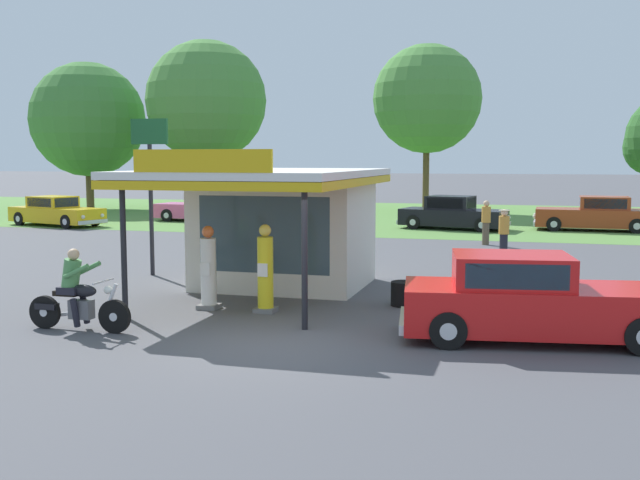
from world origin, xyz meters
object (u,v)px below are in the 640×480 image
object	(u,v)px
parked_car_back_row_centre_right	(596,215)
bystander_admiring_sedan	(504,233)
gas_pump_offside	(265,272)
parked_car_second_row_spare	(206,209)
spare_tire_stack	(404,294)
bystander_leaning_by_kiosk	(486,221)
parked_car_back_row_far_left	(56,212)
gas_pump_nearside	(209,271)
featured_classic_sedan	(532,301)
roadside_pole_sign	(150,168)
parked_car_back_row_centre_left	(290,216)
motorcycle_with_rider	(77,297)
parked_car_back_row_centre	(453,214)

from	to	relation	value
parked_car_back_row_centre_right	bystander_admiring_sedan	distance (m)	11.67
gas_pump_offside	parked_car_second_row_spare	distance (m)	23.75
bystander_admiring_sedan	spare_tire_stack	bearing A→B (deg)	-102.31
parked_car_second_row_spare	bystander_leaning_by_kiosk	distance (m)	16.30
gas_pump_offside	parked_car_back_row_far_left	size ratio (longest dim) A/B	0.35
gas_pump_nearside	parked_car_back_row_centre_right	world-z (taller)	gas_pump_nearside
bystander_admiring_sedan	parked_car_back_row_centre_right	bearing A→B (deg)	71.48
featured_classic_sedan	spare_tire_stack	bearing A→B (deg)	136.81
gas_pump_offside	roadside_pole_sign	bearing A→B (deg)	140.43
parked_car_back_row_centre_right	parked_car_second_row_spare	size ratio (longest dim) A/B	1.00
bystander_admiring_sedan	spare_tire_stack	distance (m)	8.79
featured_classic_sedan	spare_tire_stack	distance (m)	3.77
gas_pump_offside	featured_classic_sedan	distance (m)	5.57
parked_car_back_row_centre_left	featured_classic_sedan	bearing A→B (deg)	-60.24
spare_tire_stack	bystander_leaning_by_kiosk	bearing A→B (deg)	85.10
gas_pump_offside	bystander_admiring_sedan	distance (m)	11.08
featured_classic_sedan	parked_car_back_row_far_left	distance (m)	28.56
gas_pump_nearside	bystander_leaning_by_kiosk	xyz separation A→B (m)	(5.13, 14.09, 0.06)
parked_car_back_row_far_left	bystander_admiring_sedan	xyz separation A→B (m)	(21.47, -6.68, 0.22)
bystander_admiring_sedan	roadside_pole_sign	size ratio (longest dim) A/B	0.37
bystander_admiring_sedan	roadside_pole_sign	distance (m)	11.42
gas_pump_offside	parked_car_second_row_spare	size ratio (longest dim) A/B	0.35
featured_classic_sedan	parked_car_back_row_centre_right	size ratio (longest dim) A/B	0.95
parked_car_back_row_centre_right	bystander_leaning_by_kiosk	bearing A→B (deg)	-122.54
motorcycle_with_rider	roadside_pole_sign	distance (m)	7.24
parked_car_back_row_far_left	gas_pump_nearside	bearing A→B (deg)	-47.13
parked_car_back_row_centre_left	spare_tire_stack	size ratio (longest dim) A/B	8.22
bystander_admiring_sedan	gas_pump_nearside	bearing A→B (deg)	-120.45
parked_car_back_row_centre	parked_car_second_row_spare	size ratio (longest dim) A/B	0.97
gas_pump_nearside	bystander_leaning_by_kiosk	size ratio (longest dim) A/B	1.08
gas_pump_offside	motorcycle_with_rider	world-z (taller)	gas_pump_offside
parked_car_back_row_far_left	spare_tire_stack	distance (m)	24.83
motorcycle_with_rider	featured_classic_sedan	bearing A→B (deg)	10.48
featured_classic_sedan	bystander_leaning_by_kiosk	size ratio (longest dim) A/B	3.03
parked_car_back_row_centre_right	parked_car_second_row_spare	xyz separation A→B (m)	(-19.21, -0.04, -0.05)
gas_pump_nearside	bystander_leaning_by_kiosk	bearing A→B (deg)	69.99
spare_tire_stack	bystander_admiring_sedan	bearing A→B (deg)	77.69
spare_tire_stack	gas_pump_nearside	bearing A→B (deg)	-159.59
parked_car_back_row_centre	bystander_admiring_sedan	bearing A→B (deg)	-75.38
bystander_admiring_sedan	parked_car_back_row_centre	bearing A→B (deg)	104.62
parked_car_back_row_centre	spare_tire_stack	size ratio (longest dim) A/B	8.68
featured_classic_sedan	parked_car_back_row_far_left	xyz separation A→B (m)	(-22.33, 17.81, -0.06)
parked_car_back_row_centre	bystander_leaning_by_kiosk	size ratio (longest dim) A/B	3.09
roadside_pole_sign	bystander_admiring_sedan	bearing A→B (deg)	32.96
gas_pump_nearside	featured_classic_sedan	xyz separation A→B (m)	(6.78, -1.05, -0.12)
gas_pump_offside	parked_car_back_row_centre_left	bearing A→B (deg)	106.28
motorcycle_with_rider	featured_classic_sedan	xyz separation A→B (m)	(8.34, 1.54, 0.06)
parked_car_back_row_centre_left	parked_car_back_row_far_left	bearing A→B (deg)	-176.86
featured_classic_sedan	parked_car_back_row_far_left	bearing A→B (deg)	141.43
parked_car_back_row_centre	parked_car_second_row_spare	xyz separation A→B (m)	(-12.87, 0.93, -0.04)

